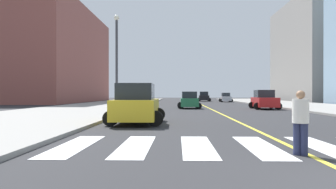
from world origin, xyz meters
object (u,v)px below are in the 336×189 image
pedestrian_crossing (301,119)px  street_lamp (117,54)px  car_red_third (264,100)px  car_silver_fourth (226,98)px  car_black_nearest (204,97)px  car_green_second (189,101)px  fire_hydrant (299,104)px  car_yellow_fifth (136,105)px

pedestrian_crossing → street_lamp: (-8.00, 17.52, 3.82)m
car_red_third → car_silver_fourth: bearing=-88.0°
car_black_nearest → car_green_second: car_black_nearest is taller
car_black_nearest → car_green_second: 29.78m
car_red_third → pedestrian_crossing: bearing=79.1°
street_lamp → fire_hydrant: bearing=12.8°
car_yellow_fifth → pedestrian_crossing: car_yellow_fifth is taller
pedestrian_crossing → car_green_second: bearing=124.0°
car_black_nearest → pedestrian_crossing: size_ratio=2.67×
car_green_second → pedestrian_crossing: bearing=-85.9°
car_yellow_fifth → street_lamp: street_lamp is taller
car_black_nearest → street_lamp: 37.88m
car_green_second → car_yellow_fifth: 16.61m
street_lamp → car_silver_fourth: bearing=66.6°
car_red_third → street_lamp: bearing=25.5°
car_black_nearest → car_silver_fourth: bearing=128.4°
car_green_second → car_black_nearest: bearing=82.0°
fire_hydrant → street_lamp: bearing=-167.2°
street_lamp → pedestrian_crossing: bearing=-65.4°
car_black_nearest → car_silver_fourth: car_black_nearest is taller
car_green_second → car_silver_fourth: size_ratio=1.03×
car_green_second → car_silver_fourth: car_green_second is taller
car_black_nearest → car_green_second: size_ratio=1.12×
fire_hydrant → pedestrian_crossing: bearing=-110.7°
car_black_nearest → car_red_third: (3.37, -30.55, -0.01)m
car_red_third → car_silver_fourth: size_ratio=1.14×
pedestrian_crossing → street_lamp: size_ratio=0.21×
fire_hydrant → street_lamp: street_lamp is taller
car_red_third → car_yellow_fifth: size_ratio=0.94×
car_yellow_fifth → fire_hydrant: (13.17, 13.15, -0.37)m
car_red_third → car_yellow_fifth: bearing=57.5°
car_black_nearest → fire_hydrant: bearing=102.9°
car_black_nearest → car_yellow_fifth: bearing=83.7°
street_lamp → car_green_second: bearing=47.9°
pedestrian_crossing → fire_hydrant: pedestrian_crossing is taller
car_black_nearest → pedestrian_crossing: 53.87m
car_black_nearest → car_green_second: bearing=85.0°
car_yellow_fifth → pedestrian_crossing: (5.15, -8.02, -0.06)m
car_green_second → car_silver_fourth: 25.77m
car_red_third → fire_hydrant: 3.32m
car_silver_fourth → pedestrian_crossing: size_ratio=2.32×
car_silver_fourth → car_yellow_fifth: size_ratio=0.82×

